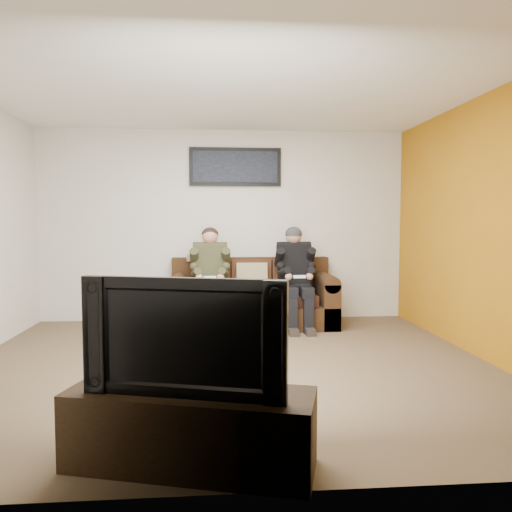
{
  "coord_description": "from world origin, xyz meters",
  "views": [
    {
      "loc": [
        -0.13,
        -4.65,
        1.36
      ],
      "look_at": [
        0.35,
        1.2,
        0.95
      ],
      "focal_mm": 35.0,
      "sensor_mm": 36.0,
      "label": 1
    }
  ],
  "objects": [
    {
      "name": "tv_stand",
      "position": [
        -0.27,
        -1.95,
        0.21
      ],
      "size": [
        1.43,
        0.79,
        0.43
      ],
      "primitive_type": "cube",
      "rotation": [
        0.0,
        0.0,
        -0.27
      ],
      "color": "black",
      "rests_on": "ground"
    },
    {
      "name": "wall_right",
      "position": [
        2.5,
        0.0,
        1.3
      ],
      "size": [
        0.0,
        4.5,
        4.5
      ],
      "primitive_type": "plane",
      "rotation": [
        1.57,
        0.0,
        -1.57
      ],
      "color": "beige",
      "rests_on": "ground"
    },
    {
      "name": "cat",
      "position": [
        0.35,
        1.64,
        0.52
      ],
      "size": [
        0.66,
        0.26,
        0.24
      ],
      "color": "#47381C",
      "rests_on": "sofa"
    },
    {
      "name": "wall_front",
      "position": [
        0.0,
        -2.25,
        1.3
      ],
      "size": [
        5.0,
        0.0,
        5.0
      ],
      "primitive_type": "plane",
      "rotation": [
        -1.57,
        0.0,
        0.0
      ],
      "color": "beige",
      "rests_on": "ground"
    },
    {
      "name": "person_right",
      "position": [
        0.9,
        1.65,
        0.72
      ],
      "size": [
        0.51,
        0.86,
        1.29
      ],
      "color": "black",
      "rests_on": "sofa"
    },
    {
      "name": "throw_pillow",
      "position": [
        0.35,
        1.87,
        0.62
      ],
      "size": [
        0.4,
        0.19,
        0.4
      ],
      "primitive_type": "cube",
      "rotation": [
        -0.21,
        0.0,
        0.0
      ],
      "color": "#8F855E",
      "rests_on": "sofa"
    },
    {
      "name": "framed_poster",
      "position": [
        0.15,
        2.22,
        2.1
      ],
      "size": [
        1.25,
        0.05,
        0.52
      ],
      "color": "black",
      "rests_on": "wall_back"
    },
    {
      "name": "accent_wall_right",
      "position": [
        2.49,
        0.0,
        1.3
      ],
      "size": [
        0.0,
        4.5,
        4.5
      ],
      "primitive_type": "plane",
      "rotation": [
        1.57,
        0.0,
        -1.57
      ],
      "color": "#AD6E11",
      "rests_on": "ground"
    },
    {
      "name": "throw_blanket",
      "position": [
        -0.29,
        2.09,
        0.87
      ],
      "size": [
        0.43,
        0.21,
        0.08
      ],
      "primitive_type": "cube",
      "color": "tan",
      "rests_on": "sofa"
    },
    {
      "name": "ceiling",
      "position": [
        0.0,
        0.0,
        2.6
      ],
      "size": [
        5.0,
        5.0,
        0.0
      ],
      "primitive_type": "plane",
      "rotation": [
        3.14,
        0.0,
        0.0
      ],
      "color": "silver",
      "rests_on": "ground"
    },
    {
      "name": "sofa",
      "position": [
        0.35,
        1.83,
        0.33
      ],
      "size": [
        2.12,
        0.92,
        0.87
      ],
      "color": "#341F0F",
      "rests_on": "ground"
    },
    {
      "name": "television",
      "position": [
        -0.27,
        -1.95,
        0.75
      ],
      "size": [
        1.11,
        0.44,
        0.64
      ],
      "primitive_type": "imported",
      "rotation": [
        0.0,
        0.0,
        -0.27
      ],
      "color": "black",
      "rests_on": "tv_stand"
    },
    {
      "name": "person_left",
      "position": [
        -0.19,
        1.65,
        0.72
      ],
      "size": [
        0.51,
        0.87,
        1.28
      ],
      "color": "#816750",
      "rests_on": "sofa"
    },
    {
      "name": "floor",
      "position": [
        0.0,
        0.0,
        0.0
      ],
      "size": [
        5.0,
        5.0,
        0.0
      ],
      "primitive_type": "plane",
      "color": "brown",
      "rests_on": "ground"
    },
    {
      "name": "wall_back",
      "position": [
        0.0,
        2.25,
        1.3
      ],
      "size": [
        5.0,
        0.0,
        5.0
      ],
      "primitive_type": "plane",
      "rotation": [
        1.57,
        0.0,
        0.0
      ],
      "color": "beige",
      "rests_on": "ground"
    }
  ]
}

